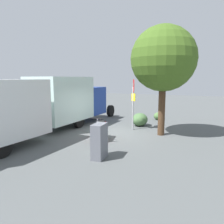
% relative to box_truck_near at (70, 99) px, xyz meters
% --- Properties ---
extents(ground_plane, '(60.00, 60.00, 0.00)m').
position_rel_box_truck_near_xyz_m(ground_plane, '(0.93, 3.49, -1.66)').
color(ground_plane, '#4F5353').
extents(box_truck_near, '(7.23, 2.37, 3.05)m').
position_rel_box_truck_near_xyz_m(box_truck_near, '(0.00, 0.00, 0.00)').
color(box_truck_near, black).
rests_on(box_truck_near, ground).
extents(motorcycle, '(1.78, 0.70, 1.20)m').
position_rel_box_truck_near_xyz_m(motorcycle, '(2.43, 3.36, -1.14)').
color(motorcycle, black).
rests_on(motorcycle, ground).
extents(stop_sign, '(0.71, 0.33, 2.91)m').
position_rel_box_truck_near_xyz_m(stop_sign, '(-0.31, 4.08, 0.28)').
color(stop_sign, '#9E9EA3').
rests_on(stop_sign, ground).
extents(street_tree, '(3.31, 3.31, 5.60)m').
position_rel_box_truck_near_xyz_m(street_tree, '(0.25, 5.83, 2.26)').
color(street_tree, '#47301E').
rests_on(street_tree, ground).
extents(utility_cabinet, '(0.80, 0.47, 1.31)m').
position_rel_box_truck_near_xyz_m(utility_cabinet, '(4.62, 4.43, -1.00)').
color(utility_cabinet, slate).
rests_on(utility_cabinet, ground).
extents(bike_rack_hoop, '(0.85, 0.15, 0.85)m').
position_rel_box_truck_near_xyz_m(bike_rack_hoop, '(-2.96, 5.06, -1.66)').
color(bike_rack_hoop, '#B7B7BC').
rests_on(bike_rack_hoop, ground).
extents(shrub_near_sign, '(1.18, 0.96, 0.80)m').
position_rel_box_truck_near_xyz_m(shrub_near_sign, '(-1.48, 4.15, -1.25)').
color(shrub_near_sign, '#486B3E').
rests_on(shrub_near_sign, ground).
extents(shrub_mid_verge, '(0.78, 0.64, 0.53)m').
position_rel_box_truck_near_xyz_m(shrub_mid_verge, '(-4.04, 4.76, -1.39)').
color(shrub_mid_verge, '#4E723D').
rests_on(shrub_mid_verge, ground).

